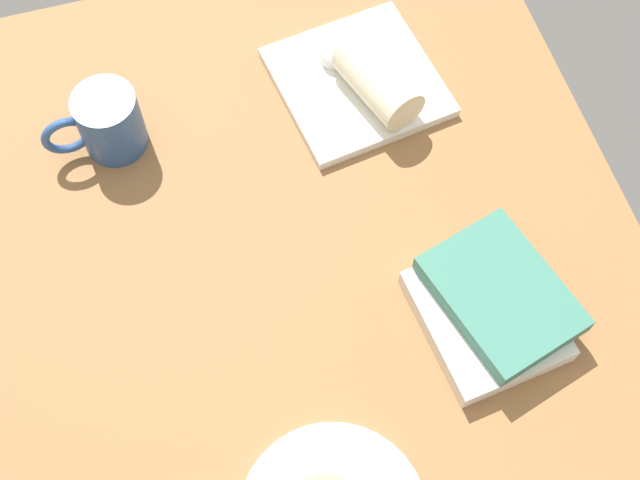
% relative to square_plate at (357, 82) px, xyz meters
% --- Properties ---
extents(dining_table, '(1.10, 0.90, 0.04)m').
position_rel_square_plate_xyz_m(dining_table, '(0.27, -0.15, -0.03)').
color(dining_table, olive).
rests_on(dining_table, ground).
extents(square_plate, '(0.25, 0.25, 0.02)m').
position_rel_square_plate_xyz_m(square_plate, '(0.00, 0.00, 0.00)').
color(square_plate, white).
rests_on(square_plate, dining_table).
extents(sauce_cup, '(0.05, 0.05, 0.02)m').
position_rel_square_plate_xyz_m(sauce_cup, '(-0.05, -0.02, 0.02)').
color(sauce_cup, silver).
rests_on(sauce_cup, square_plate).
extents(breakfast_wrap, '(0.15, 0.11, 0.07)m').
position_rel_square_plate_xyz_m(breakfast_wrap, '(0.04, 0.02, 0.04)').
color(breakfast_wrap, beige).
rests_on(breakfast_wrap, square_plate).
extents(book_stack, '(0.22, 0.20, 0.06)m').
position_rel_square_plate_xyz_m(book_stack, '(0.39, 0.05, 0.02)').
color(book_stack, silver).
rests_on(book_stack, dining_table).
extents(coffee_mug, '(0.09, 0.14, 0.10)m').
position_rel_square_plate_xyz_m(coffee_mug, '(-0.00, -0.36, 0.04)').
color(coffee_mug, '#2D518C').
rests_on(coffee_mug, dining_table).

